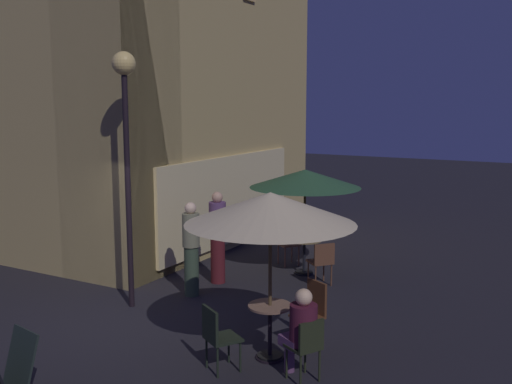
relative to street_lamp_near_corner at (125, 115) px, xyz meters
The scene contains 16 objects.
ground_plane 3.46m from the street_lamp_near_corner, 159.36° to the right, with size 60.00×60.00×0.00m, color black.
cafe_building 4.23m from the street_lamp_near_corner, 36.12° to the left, with size 8.12×6.27×8.72m.
street_lamp_near_corner is the anchor object (origin of this frame).
menu_sandwich_board 4.56m from the street_lamp_near_corner, 164.14° to the right, with size 0.72×0.66×0.84m.
cafe_table_0 4.72m from the street_lamp_near_corner, 29.27° to the right, with size 0.73×0.73×0.75m.
cafe_table_1 4.30m from the street_lamp_near_corner, 102.67° to the right, with size 0.62×0.62×0.79m.
patio_umbrella_0 4.02m from the street_lamp_near_corner, 29.27° to the right, with size 2.30×2.30×2.21m.
patio_umbrella_1 3.44m from the street_lamp_near_corner, 102.67° to the right, with size 2.37×2.37×2.39m.
cafe_chair_0 4.88m from the street_lamp_near_corner, 17.57° to the right, with size 0.59×0.59×0.90m.
cafe_chair_1 4.66m from the street_lamp_near_corner, 42.25° to the right, with size 0.60×0.60×0.87m.
cafe_chair_2 4.17m from the street_lamp_near_corner, 117.55° to the right, with size 0.58×0.58×0.91m.
cafe_chair_3 4.95m from the street_lamp_near_corner, 105.96° to the right, with size 0.52×0.52×0.86m.
cafe_chair_4 4.46m from the street_lamp_near_corner, 90.08° to the right, with size 0.53×0.53×0.98m.
patron_seated_0 4.74m from the street_lamp_near_corner, 105.55° to the right, with size 0.49×0.55×1.24m.
patron_standing_1 3.15m from the street_lamp_near_corner, 17.18° to the right, with size 0.34×0.34×1.84m.
patron_standing_2 2.73m from the street_lamp_near_corner, 30.12° to the right, with size 0.32×0.32×1.77m.
Camera 1 is at (-6.97, -6.53, 3.62)m, focal length 41.42 mm.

